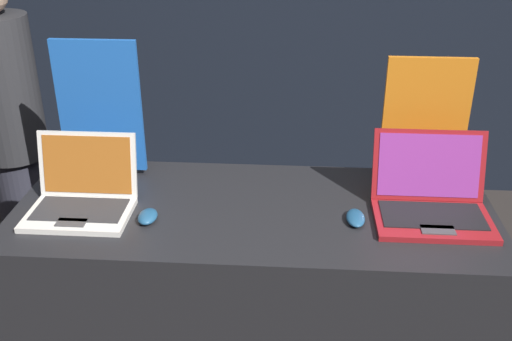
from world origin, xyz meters
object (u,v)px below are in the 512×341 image
laptop_front (82,195)px  promo_stand_back (424,125)px  laptop_back (431,198)px  mouse_back (356,218)px  promo_stand_front (100,112)px  person_bystander (14,141)px  mouse_front (148,216)px

laptop_front → promo_stand_back: 1.28m
laptop_front → laptop_back: bearing=2.4°
mouse_back → promo_stand_back: size_ratio=0.24×
promo_stand_front → person_bystander: 0.77m
mouse_back → promo_stand_back: promo_stand_back is taller
mouse_back → promo_stand_back: 0.47m
person_bystander → mouse_front: bearing=-42.3°
promo_stand_front → laptop_back: 1.27m
laptop_front → mouse_back: 0.97m
mouse_front → person_bystander: bearing=137.7°
laptop_front → mouse_back: size_ratio=2.99×
mouse_front → laptop_back: bearing=6.5°
laptop_front → mouse_back: laptop_front is taller
promo_stand_front → promo_stand_back: size_ratio=1.09×
laptop_front → promo_stand_back: size_ratio=0.72×
promo_stand_front → mouse_back: 1.04m
promo_stand_front → laptop_back: bearing=-11.0°
laptop_front → mouse_front: laptop_front is taller
promo_stand_back → mouse_front: bearing=-159.7°
laptop_front → promo_stand_front: (0.00, 0.29, 0.20)m
laptop_front → promo_stand_front: promo_stand_front is taller
promo_stand_front → laptop_back: (1.23, -0.24, -0.20)m
mouse_front → laptop_front: bearing=165.9°
laptop_front → promo_stand_back: promo_stand_back is taller
promo_stand_front → mouse_back: (0.96, -0.31, -0.25)m
person_bystander → promo_stand_front: bearing=-34.6°
laptop_back → mouse_back: bearing=-165.4°
promo_stand_front → person_bystander: person_bystander is taller
laptop_front → mouse_front: bearing=-14.1°
promo_stand_back → laptop_front: bearing=-166.2°
promo_stand_front → promo_stand_back: 1.23m
promo_stand_front → person_bystander: (-0.58, 0.40, -0.31)m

